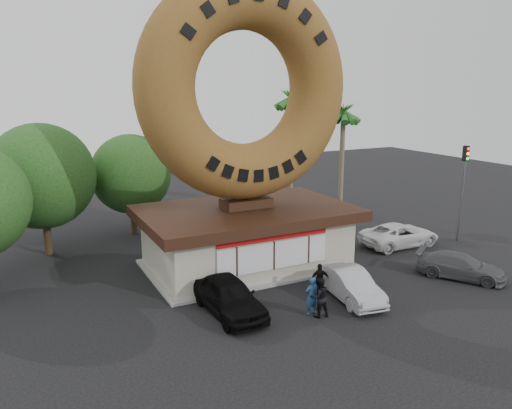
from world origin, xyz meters
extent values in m
plane|color=black|center=(0.00, 0.00, 0.00)|extent=(90.00, 90.00, 0.00)
cube|color=#BDB3A1|center=(0.00, 6.00, 1.50)|extent=(10.00, 6.00, 3.00)
cube|color=#999993|center=(0.00, 6.00, 0.07)|extent=(10.60, 6.60, 0.15)
cube|color=#3F3F3F|center=(0.00, 6.00, 3.05)|extent=(10.00, 6.00, 0.10)
cube|color=black|center=(0.00, 6.00, 3.00)|extent=(11.20, 7.20, 0.55)
cube|color=silver|center=(0.00, 2.95, 1.55)|extent=(6.00, 0.12, 1.40)
cube|color=#B2100F|center=(0.00, 2.93, 2.55)|extent=(6.00, 0.10, 0.45)
cube|color=black|center=(0.00, 6.00, 3.55)|extent=(2.60, 1.40, 0.50)
torus|color=brown|center=(0.00, 6.00, 9.51)|extent=(11.42, 2.91, 11.42)
cylinder|color=#473321|center=(-9.50, 13.00, 1.65)|extent=(0.44, 0.44, 3.30)
sphere|color=#1A4518|center=(-9.50, 13.00, 4.65)|extent=(6.00, 6.00, 6.00)
cylinder|color=#473321|center=(-4.00, 15.00, 1.43)|extent=(0.44, 0.44, 2.86)
sphere|color=#1A4518|center=(-4.00, 15.00, 4.03)|extent=(5.20, 5.20, 5.20)
cylinder|color=#726651|center=(7.50, 14.00, 4.50)|extent=(0.36, 0.36, 9.00)
cylinder|color=#726651|center=(11.00, 12.50, 4.00)|extent=(0.36, 0.36, 8.00)
cylinder|color=#59595E|center=(-2.00, 16.00, 4.00)|extent=(0.18, 0.18, 8.00)
cylinder|color=#59595E|center=(-1.10, 16.00, 7.90)|extent=(1.80, 0.12, 0.12)
cube|color=#59595E|center=(-0.20, 16.00, 7.85)|extent=(0.45, 0.20, 0.12)
cylinder|color=#59595E|center=(14.00, 4.00, 3.00)|extent=(0.18, 0.18, 6.00)
cube|color=black|center=(14.00, 4.00, 5.60)|extent=(0.30, 0.28, 0.95)
sphere|color=red|center=(14.00, 3.85, 5.90)|extent=(0.18, 0.18, 0.18)
sphere|color=yellow|center=(14.00, 3.85, 5.60)|extent=(0.18, 0.18, 0.18)
sphere|color=green|center=(14.00, 3.85, 5.30)|extent=(0.18, 0.18, 0.18)
imported|color=navy|center=(-0.11, -0.65, 0.85)|extent=(0.63, 0.42, 1.69)
imported|color=black|center=(0.07, -0.98, 0.88)|extent=(0.95, 0.79, 1.77)
imported|color=black|center=(1.40, 0.95, 0.76)|extent=(0.97, 0.66, 1.52)
imported|color=black|center=(-3.23, 1.06, 0.80)|extent=(2.04, 4.77, 1.61)
imported|color=#A3A4A8|center=(2.38, -0.11, 0.70)|extent=(2.07, 4.43, 1.41)
imported|color=#545759|center=(9.03, -0.56, 0.63)|extent=(3.86, 4.61, 1.26)
imported|color=silver|center=(9.96, 4.92, 0.70)|extent=(5.10, 2.45, 1.40)
camera|label=1|loc=(-11.24, -17.31, 9.62)|focal=35.00mm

